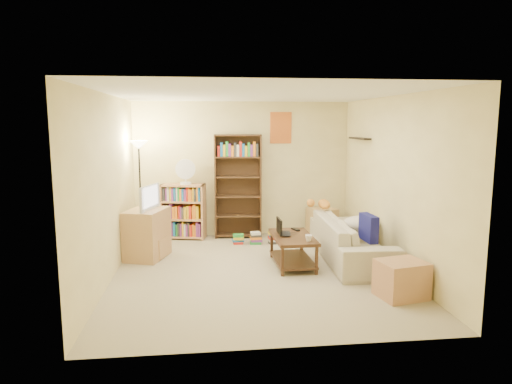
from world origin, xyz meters
TOP-DOWN VIEW (x-y plane):
  - room at (0.00, 0.01)m, footprint 4.50×4.54m
  - sofa at (1.53, 0.41)m, footprint 2.29×1.04m
  - navy_pillow at (1.62, -0.07)m, footprint 0.15×0.43m
  - cream_blanket at (1.69, 0.46)m, footprint 0.60×0.43m
  - tabby_cat at (1.28, 1.27)m, footprint 0.51×0.20m
  - coffee_table at (0.57, 0.23)m, footprint 0.59×1.04m
  - laptop at (0.52, 0.29)m, footprint 0.39×0.31m
  - laptop_screen at (0.38, 0.29)m, footprint 0.02×0.34m
  - mug at (0.73, -0.11)m, footprint 0.10×0.10m
  - tv_remote at (0.68, 0.58)m, footprint 0.11×0.19m
  - tv_stand at (-1.63, 0.88)m, footprint 0.72×0.85m
  - television at (-1.63, 0.88)m, footprint 0.72×0.48m
  - tall_bookshelf at (-0.10, 2.05)m, footprint 0.88×0.36m
  - short_bookshelf at (-1.11, 2.05)m, footprint 0.83×0.47m
  - desk_fan at (-1.05, 2.00)m, footprint 0.36×0.20m
  - floor_lamp at (-1.80, 1.56)m, footprint 0.31×0.31m
  - side_table at (1.48, 1.97)m, footprint 0.57×0.57m
  - end_cabinet at (1.65, -1.15)m, footprint 0.62×0.55m
  - book_stacks at (0.34, 1.50)m, footprint 1.14×0.23m

SIDE VIEW (x-z plane):
  - book_stacks at x=0.34m, z-range -0.02..0.23m
  - end_cabinet at x=1.65m, z-range 0.00..0.45m
  - side_table at x=1.48m, z-range 0.00..0.52m
  - coffee_table at x=0.57m, z-range 0.07..0.53m
  - sofa at x=1.53m, z-range 0.00..0.65m
  - tv_stand at x=-1.63m, z-range 0.00..0.78m
  - tv_remote at x=0.68m, z-range 0.46..0.48m
  - laptop at x=0.52m, z-range 0.46..0.48m
  - mug at x=0.73m, z-range 0.46..0.55m
  - short_bookshelf at x=-1.11m, z-range 0.00..1.01m
  - cream_blanket at x=1.69m, z-range 0.43..0.68m
  - laptop_screen at x=0.38m, z-range 0.48..0.71m
  - navy_pillow at x=1.62m, z-range 0.43..0.81m
  - tabby_cat at x=1.28m, z-range 0.65..0.82m
  - television at x=-1.63m, z-range 0.78..1.16m
  - tall_bookshelf at x=-0.10m, z-range 0.05..1.96m
  - desk_fan at x=-1.05m, z-range 1.01..1.47m
  - floor_lamp at x=-1.80m, z-range 0.54..2.36m
  - room at x=0.00m, z-range 0.36..2.88m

